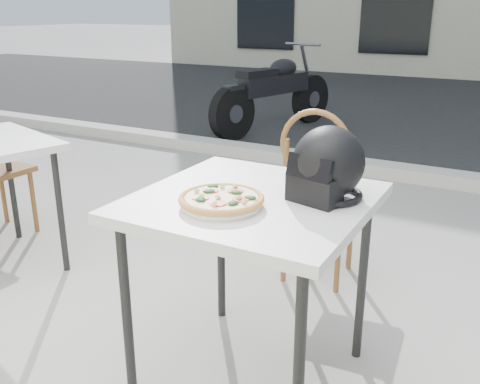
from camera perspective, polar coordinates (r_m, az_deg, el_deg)
The scene contains 9 objects.
ground at distance 2.80m, azimuth -5.66°, elevation -13.85°, with size 80.00×80.00×0.00m, color gray.
street_asphalt at distance 9.15m, azimuth 20.08°, elevation 8.39°, with size 30.00×8.00×0.00m, color black.
curb at distance 5.31m, azimuth 12.84°, elevation 2.65°, with size 30.00×0.25×0.12m, color #A7A49C.
cafe_table_main at distance 2.08m, azimuth 1.34°, elevation -2.44°, with size 0.87×0.87×0.83m.
plate at distance 1.95m, azimuth -1.99°, elevation -1.32°, with size 0.33×0.33×0.02m.
pizza at distance 1.95m, azimuth -1.99°, elevation -0.70°, with size 0.36×0.36×0.04m.
helmet at distance 2.04m, azimuth 9.27°, elevation 2.65°, with size 0.33×0.34×0.28m.
cafe_chair_main at distance 2.99m, azimuth 8.27°, elevation 0.46°, with size 0.43×0.43×1.03m.
motorcycle at distance 6.96m, azimuth 3.72°, elevation 10.41°, with size 0.78×2.13×1.08m.
Camera 1 is at (1.36, -1.92, 1.52)m, focal length 40.00 mm.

